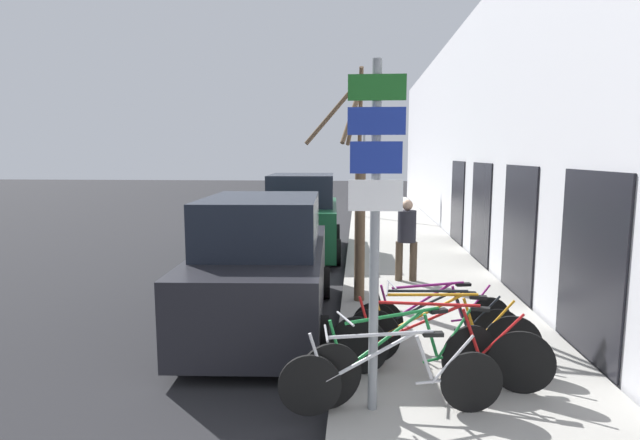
{
  "coord_description": "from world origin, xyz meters",
  "views": [
    {
      "loc": [
        1.28,
        -0.69,
        2.74
      ],
      "look_at": [
        0.64,
        7.62,
        1.64
      ],
      "focal_mm": 28.0,
      "sensor_mm": 36.0,
      "label": 1
    }
  ],
  "objects_px": {
    "bicycle_4": "(436,324)",
    "parked_car_1": "(302,218)",
    "bicycle_0": "(391,378)",
    "bicycle_5": "(435,318)",
    "bicycle_2": "(437,348)",
    "street_tree": "(358,197)",
    "bicycle_3": "(441,335)",
    "pedestrian_near": "(407,234)",
    "bicycle_1": "(403,360)",
    "signpost": "(375,216)",
    "traffic_light": "(364,147)",
    "parked_car_0": "(264,267)"
  },
  "relations": [
    {
      "from": "signpost",
      "to": "street_tree",
      "type": "distance_m",
      "value": 3.89
    },
    {
      "from": "signpost",
      "to": "bicycle_3",
      "type": "height_order",
      "value": "signpost"
    },
    {
      "from": "bicycle_1",
      "to": "signpost",
      "type": "bearing_deg",
      "value": 109.73
    },
    {
      "from": "bicycle_0",
      "to": "bicycle_3",
      "type": "relative_size",
      "value": 0.96
    },
    {
      "from": "bicycle_5",
      "to": "parked_car_1",
      "type": "relative_size",
      "value": 0.48
    },
    {
      "from": "bicycle_0",
      "to": "traffic_light",
      "type": "distance_m",
      "value": 16.19
    },
    {
      "from": "bicycle_0",
      "to": "parked_car_0",
      "type": "distance_m",
      "value": 3.52
    },
    {
      "from": "bicycle_1",
      "to": "traffic_light",
      "type": "xyz_separation_m",
      "value": [
        -0.26,
        15.61,
        2.48
      ]
    },
    {
      "from": "bicycle_0",
      "to": "bicycle_2",
      "type": "xyz_separation_m",
      "value": [
        0.56,
        0.73,
        0.03
      ]
    },
    {
      "from": "signpost",
      "to": "bicycle_3",
      "type": "bearing_deg",
      "value": 51.82
    },
    {
      "from": "bicycle_4",
      "to": "parked_car_1",
      "type": "distance_m",
      "value": 7.44
    },
    {
      "from": "bicycle_0",
      "to": "bicycle_2",
      "type": "relative_size",
      "value": 0.92
    },
    {
      "from": "bicycle_4",
      "to": "parked_car_1",
      "type": "bearing_deg",
      "value": 25.58
    },
    {
      "from": "bicycle_2",
      "to": "parked_car_0",
      "type": "bearing_deg",
      "value": 58.59
    },
    {
      "from": "bicycle_3",
      "to": "parked_car_0",
      "type": "height_order",
      "value": "parked_car_0"
    },
    {
      "from": "bicycle_2",
      "to": "signpost",
      "type": "bearing_deg",
      "value": 142.74
    },
    {
      "from": "signpost",
      "to": "parked_car_1",
      "type": "xyz_separation_m",
      "value": [
        -1.68,
        8.56,
        -1.14
      ]
    },
    {
      "from": "signpost",
      "to": "bicycle_5",
      "type": "distance_m",
      "value": 2.61
    },
    {
      "from": "parked_car_0",
      "to": "street_tree",
      "type": "bearing_deg",
      "value": 30.97
    },
    {
      "from": "bicycle_2",
      "to": "pedestrian_near",
      "type": "xyz_separation_m",
      "value": [
        0.09,
        4.67,
        0.56
      ]
    },
    {
      "from": "bicycle_0",
      "to": "street_tree",
      "type": "bearing_deg",
      "value": -1.81
    },
    {
      "from": "bicycle_2",
      "to": "parked_car_1",
      "type": "xyz_separation_m",
      "value": [
        -2.42,
        7.91,
        0.45
      ]
    },
    {
      "from": "bicycle_2",
      "to": "bicycle_4",
      "type": "relative_size",
      "value": 1.11
    },
    {
      "from": "bicycle_5",
      "to": "pedestrian_near",
      "type": "xyz_separation_m",
      "value": [
        -0.07,
        3.48,
        0.6
      ]
    },
    {
      "from": "bicycle_2",
      "to": "pedestrian_near",
      "type": "relative_size",
      "value": 1.46
    },
    {
      "from": "bicycle_3",
      "to": "traffic_light",
      "type": "distance_m",
      "value": 15.05
    },
    {
      "from": "bicycle_5",
      "to": "bicycle_2",
      "type": "bearing_deg",
      "value": 161.19
    },
    {
      "from": "bicycle_0",
      "to": "pedestrian_near",
      "type": "distance_m",
      "value": 5.47
    },
    {
      "from": "bicycle_1",
      "to": "pedestrian_near",
      "type": "xyz_separation_m",
      "value": [
        0.5,
        5.01,
        0.57
      ]
    },
    {
      "from": "bicycle_2",
      "to": "street_tree",
      "type": "bearing_deg",
      "value": 27.3
    },
    {
      "from": "parked_car_1",
      "to": "bicycle_3",
      "type": "bearing_deg",
      "value": -73.94
    },
    {
      "from": "bicycle_3",
      "to": "street_tree",
      "type": "distance_m",
      "value": 3.31
    },
    {
      "from": "bicycle_5",
      "to": "parked_car_1",
      "type": "bearing_deg",
      "value": 9.85
    },
    {
      "from": "bicycle_5",
      "to": "bicycle_3",
      "type": "bearing_deg",
      "value": 165.78
    },
    {
      "from": "bicycle_3",
      "to": "pedestrian_near",
      "type": "height_order",
      "value": "pedestrian_near"
    },
    {
      "from": "parked_car_0",
      "to": "traffic_light",
      "type": "height_order",
      "value": "traffic_light"
    },
    {
      "from": "bicycle_2",
      "to": "bicycle_4",
      "type": "bearing_deg",
      "value": 3.7
    },
    {
      "from": "bicycle_0",
      "to": "pedestrian_near",
      "type": "relative_size",
      "value": 1.34
    },
    {
      "from": "pedestrian_near",
      "to": "bicycle_2",
      "type": "bearing_deg",
      "value": 91.73
    },
    {
      "from": "bicycle_3",
      "to": "street_tree",
      "type": "bearing_deg",
      "value": 25.29
    },
    {
      "from": "bicycle_3",
      "to": "pedestrian_near",
      "type": "xyz_separation_m",
      "value": [
        -0.03,
        4.22,
        0.57
      ]
    },
    {
      "from": "bicycle_4",
      "to": "traffic_light",
      "type": "xyz_separation_m",
      "value": [
        -0.8,
        14.33,
        2.51
      ]
    },
    {
      "from": "bicycle_1",
      "to": "bicycle_3",
      "type": "distance_m",
      "value": 0.95
    },
    {
      "from": "signpost",
      "to": "street_tree",
      "type": "relative_size",
      "value": 0.86
    },
    {
      "from": "bicycle_4",
      "to": "parked_car_1",
      "type": "relative_size",
      "value": 0.5
    },
    {
      "from": "street_tree",
      "to": "traffic_light",
      "type": "height_order",
      "value": "traffic_light"
    },
    {
      "from": "bicycle_0",
      "to": "bicycle_5",
      "type": "distance_m",
      "value": 2.05
    },
    {
      "from": "bicycle_1",
      "to": "street_tree",
      "type": "distance_m",
      "value": 3.89
    },
    {
      "from": "bicycle_0",
      "to": "pedestrian_near",
      "type": "bearing_deg",
      "value": -13.85
    },
    {
      "from": "parked_car_0",
      "to": "bicycle_4",
      "type": "bearing_deg",
      "value": -30.18
    }
  ]
}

